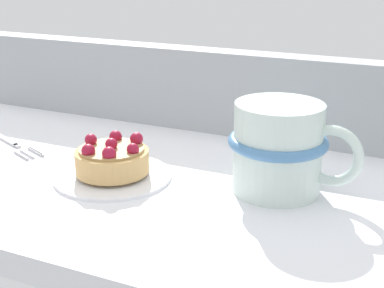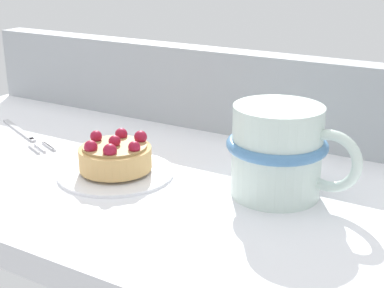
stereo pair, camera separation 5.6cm
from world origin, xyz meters
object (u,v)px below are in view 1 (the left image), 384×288
at_px(dessert_plate, 113,175).
at_px(coffee_mug, 280,147).
at_px(dessert_fork, 9,140).
at_px(raspberry_tart, 112,158).

height_order(dessert_plate, coffee_mug, coffee_mug).
height_order(coffee_mug, dessert_fork, coffee_mug).
bearing_deg(coffee_mug, dessert_plate, -166.54).
relative_size(dessert_plate, raspberry_tart, 1.61).
distance_m(dessert_plate, raspberry_tart, 0.02).
bearing_deg(coffee_mug, dessert_fork, 179.82).
bearing_deg(dessert_plate, coffee_mug, 13.46).
bearing_deg(coffee_mug, raspberry_tart, -166.52).
xyz_separation_m(raspberry_tart, dessert_fork, (-0.18, 0.04, -0.02)).
bearing_deg(dessert_plate, dessert_fork, 167.01).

